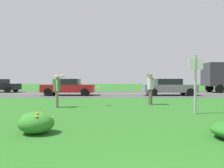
{
  "coord_description": "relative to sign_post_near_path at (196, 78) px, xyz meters",
  "views": [
    {
      "loc": [
        -0.63,
        -1.1,
        1.34
      ],
      "look_at": [
        -0.68,
        8.5,
        1.15
      ],
      "focal_mm": 32.37,
      "sensor_mm": 36.0,
      "label": 1
    }
  ],
  "objects": [
    {
      "name": "person_catcher_red_cap_gray_shirt",
      "position": [
        -1.25,
        2.96,
        -0.42
      ],
      "size": [
        0.52,
        0.56,
        1.73
      ],
      "color": "#B2B2B7",
      "rests_on": "ground"
    },
    {
      "name": "car_red_center_left",
      "position": [
        -7.24,
        9.72,
        -0.68
      ],
      "size": [
        4.5,
        2.0,
        1.45
      ],
      "color": "maroon",
      "rests_on": "ground"
    },
    {
      "name": "ground_plane",
      "position": [
        -2.66,
        2.47,
        -1.42
      ],
      "size": [
        120.0,
        120.0,
        0.0
      ],
      "primitive_type": "plane",
      "color": "#26601E"
    },
    {
      "name": "daylily_clump_near_camera",
      "position": [
        -5.72,
        -1.81,
        -1.24
      ],
      "size": [
        0.81,
        0.7,
        0.38
      ],
      "color": "#2D7526",
      "rests_on": "ground"
    },
    {
      "name": "car_gray_center_right",
      "position": [
        1.61,
        9.72,
        -0.68
      ],
      "size": [
        4.5,
        2.0,
        1.45
      ],
      "color": "slate",
      "rests_on": "ground"
    },
    {
      "name": "sign_post_near_path",
      "position": [
        0.0,
        0.0,
        0.0
      ],
      "size": [
        0.56,
        0.1,
        2.32
      ],
      "color": "#93969B",
      "rests_on": "ground"
    },
    {
      "name": "highway_center_stripe",
      "position": [
        -2.66,
        11.87,
        -1.41
      ],
      "size": [
        120.0,
        0.16,
        0.0
      ],
      "primitive_type": "cube",
      "color": "yellow",
      "rests_on": "ground"
    },
    {
      "name": "highway_strip",
      "position": [
        -2.66,
        11.87,
        -1.41
      ],
      "size": [
        120.0,
        9.58,
        0.01
      ],
      "primitive_type": "cube",
      "color": "#424244",
      "rests_on": "ground"
    },
    {
      "name": "person_thrower_green_shirt",
      "position": [
        -6.03,
        1.82,
        -0.46
      ],
      "size": [
        0.54,
        0.56,
        1.63
      ],
      "color": "#287038",
      "rests_on": "ground"
    },
    {
      "name": "daylily_clump_front_center",
      "position": [
        -5.21,
        -3.01,
        -1.16
      ],
      "size": [
        0.89,
        0.78,
        0.55
      ],
      "color": "#2D7526",
      "rests_on": "ground"
    },
    {
      "name": "frisbee_pale_blue",
      "position": [
        -4.08,
        2.37,
        -0.43
      ],
      "size": [
        0.26,
        0.26,
        0.08
      ],
      "color": "#ADD6E5"
    }
  ]
}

